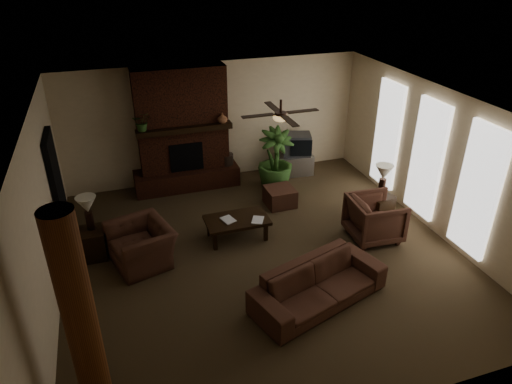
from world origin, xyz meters
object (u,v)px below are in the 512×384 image
object	(u,v)px
armchair_left	(141,239)
floor_plant	(275,173)
armchair_right	(375,216)
floor_vase	(226,165)
ottoman	(280,197)
log_column	(81,321)
lamp_left	(87,207)
coffee_table	(237,221)
side_table_left	(91,244)
side_table_right	(377,207)
tv_stand	(295,164)
lamp_right	(384,174)
sofa	(319,279)

from	to	relation	value
armchair_left	floor_plant	bearing A→B (deg)	104.61
armchair_right	floor_vase	bearing A→B (deg)	35.24
ottoman	armchair_left	bearing A→B (deg)	-159.01
log_column	armchair_right	world-z (taller)	log_column
lamp_left	log_column	bearing A→B (deg)	-90.43
coffee_table	lamp_left	distance (m)	2.72
coffee_table	side_table_left	size ratio (longest dim) A/B	2.18
log_column	lamp_left	xyz separation A→B (m)	(0.03, 3.37, -0.40)
ottoman	side_table_right	size ratio (longest dim) A/B	1.09
log_column	floor_vase	world-z (taller)	log_column
ottoman	armchair_right	bearing A→B (deg)	-54.83
floor_plant	ottoman	bearing A→B (deg)	-102.21
tv_stand	floor_vase	xyz separation A→B (m)	(-1.72, 0.12, 0.18)
floor_plant	lamp_right	size ratio (longest dim) A/B	2.24
sofa	coffee_table	size ratio (longest dim) A/B	1.86
lamp_right	coffee_table	bearing A→B (deg)	176.48
armchair_left	lamp_right	distance (m)	4.87
armchair_right	lamp_left	size ratio (longest dim) A/B	1.46
armchair_left	armchair_right	size ratio (longest dim) A/B	1.18
log_column	armchair_right	xyz separation A→B (m)	(5.17, 2.26, -0.93)
lamp_left	floor_plant	bearing A→B (deg)	19.51
ottoman	lamp_left	world-z (taller)	lamp_left
floor_plant	side_table_right	size ratio (longest dim) A/B	2.65
floor_plant	lamp_left	xyz separation A→B (m)	(-4.05, -1.43, 0.59)
log_column	side_table_left	size ratio (longest dim) A/B	5.09
coffee_table	side_table_left	bearing A→B (deg)	174.95
floor_vase	ottoman	bearing A→B (deg)	-61.89
sofa	armchair_right	size ratio (longest dim) A/B	2.36
sofa	floor_plant	distance (m)	3.94
floor_plant	log_column	bearing A→B (deg)	-130.31
sofa	ottoman	size ratio (longest dim) A/B	3.72
ottoman	sofa	bearing A→B (deg)	-99.75
log_column	floor_plant	bearing A→B (deg)	49.69
log_column	coffee_table	distance (m)	4.19
log_column	tv_stand	xyz separation A→B (m)	(4.83, 5.43, -1.15)
tv_stand	coffee_table	bearing A→B (deg)	-127.61
log_column	armchair_left	bearing A→B (deg)	73.80
armchair_left	tv_stand	bearing A→B (deg)	106.41
tv_stand	lamp_right	bearing A→B (deg)	-66.50
floor_plant	side_table_right	bearing A→B (deg)	-51.65
tv_stand	armchair_right	bearing A→B (deg)	-78.72
coffee_table	floor_vase	world-z (taller)	floor_vase
log_column	floor_vase	bearing A→B (deg)	60.74
floor_vase	side_table_left	xyz separation A→B (m)	(-3.13, -2.24, -0.16)
floor_vase	floor_plant	size ratio (longest dim) A/B	0.53
armchair_right	ottoman	xyz separation A→B (m)	(-1.26, 1.78, -0.27)
coffee_table	floor_plant	distance (m)	2.24
ottoman	lamp_right	bearing A→B (deg)	-33.35
log_column	lamp_left	world-z (taller)	log_column
coffee_table	lamp_right	xyz separation A→B (m)	(3.02, -0.19, 0.63)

